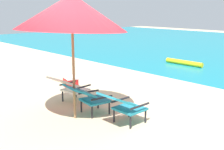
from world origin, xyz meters
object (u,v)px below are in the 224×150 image
(swim_buoy, at_px, (184,62))
(cooler_box, at_px, (71,82))
(lounge_chair_left, at_px, (70,86))
(beach_umbrella_center, at_px, (72,12))
(lounge_chair_right, at_px, (123,105))
(lounge_chair_center, at_px, (88,96))

(swim_buoy, xyz_separation_m, cooler_box, (-0.28, -5.13, 0.06))
(lounge_chair_left, relative_size, beach_umbrella_center, 0.38)
(beach_umbrella_center, bearing_deg, cooler_box, 147.69)
(lounge_chair_right, relative_size, beach_umbrella_center, 0.36)
(lounge_chair_right, distance_m, beach_umbrella_center, 1.96)
(swim_buoy, relative_size, lounge_chair_center, 1.71)
(lounge_chair_right, bearing_deg, lounge_chair_left, -179.48)
(lounge_chair_left, bearing_deg, beach_umbrella_center, -28.38)
(lounge_chair_left, bearing_deg, lounge_chair_right, 0.52)
(swim_buoy, distance_m, lounge_chair_center, 6.32)
(lounge_chair_center, bearing_deg, cooler_box, 154.85)
(swim_buoy, distance_m, beach_umbrella_center, 6.89)
(lounge_chair_center, height_order, cooler_box, lounge_chair_center)
(lounge_chair_left, relative_size, cooler_box, 1.74)
(lounge_chair_right, bearing_deg, swim_buoy, 113.70)
(lounge_chair_left, height_order, cooler_box, lounge_chair_left)
(swim_buoy, height_order, lounge_chair_right, lounge_chair_right)
(beach_umbrella_center, height_order, cooler_box, beach_umbrella_center)
(lounge_chair_left, relative_size, lounge_chair_center, 0.99)
(beach_umbrella_center, relative_size, cooler_box, 4.60)
(lounge_chair_center, bearing_deg, beach_umbrella_center, -96.08)
(lounge_chair_center, xyz_separation_m, lounge_chair_right, (0.87, 0.17, 0.00))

